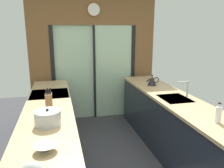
{
  "coord_description": "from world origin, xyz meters",
  "views": [
    {
      "loc": [
        -0.75,
        -2.26,
        1.89
      ],
      "look_at": [
        0.02,
        0.89,
        1.11
      ],
      "focal_mm": 35.5,
      "sensor_mm": 36.0,
      "label": 1
    }
  ],
  "objects_px": {
    "knife_block": "(49,102)",
    "stock_pot": "(48,118)",
    "oven_range": "(52,121)",
    "mixing_bowl": "(46,148)",
    "kettle": "(152,81)",
    "soap_bottle_far": "(218,114)"
  },
  "relations": [
    {
      "from": "stock_pot",
      "to": "soap_bottle_far",
      "type": "height_order",
      "value": "soap_bottle_far"
    },
    {
      "from": "mixing_bowl",
      "to": "soap_bottle_far",
      "type": "relative_size",
      "value": 0.88
    },
    {
      "from": "oven_range",
      "to": "mixing_bowl",
      "type": "xyz_separation_m",
      "value": [
        0.02,
        -1.78,
        0.5
      ]
    },
    {
      "from": "oven_range",
      "to": "mixing_bowl",
      "type": "bearing_deg",
      "value": -89.41
    },
    {
      "from": "knife_block",
      "to": "stock_pot",
      "type": "height_order",
      "value": "knife_block"
    },
    {
      "from": "knife_block",
      "to": "soap_bottle_far",
      "type": "distance_m",
      "value": 1.97
    },
    {
      "from": "oven_range",
      "to": "stock_pot",
      "type": "bearing_deg",
      "value": -89.14
    },
    {
      "from": "knife_block",
      "to": "kettle",
      "type": "bearing_deg",
      "value": 26.82
    },
    {
      "from": "oven_range",
      "to": "stock_pot",
      "type": "height_order",
      "value": "stock_pot"
    },
    {
      "from": "mixing_bowl",
      "to": "knife_block",
      "type": "xyz_separation_m",
      "value": [
        0.0,
        1.0,
        0.08
      ]
    },
    {
      "from": "stock_pot",
      "to": "kettle",
      "type": "relative_size",
      "value": 1.12
    },
    {
      "from": "oven_range",
      "to": "knife_block",
      "type": "bearing_deg",
      "value": -88.64
    },
    {
      "from": "mixing_bowl",
      "to": "soap_bottle_far",
      "type": "bearing_deg",
      "value": 5.27
    },
    {
      "from": "kettle",
      "to": "stock_pot",
      "type": "bearing_deg",
      "value": -142.75
    },
    {
      "from": "soap_bottle_far",
      "to": "stock_pot",
      "type": "bearing_deg",
      "value": 167.84
    },
    {
      "from": "stock_pot",
      "to": "kettle",
      "type": "xyz_separation_m",
      "value": [
        1.78,
        1.35,
        0.01
      ]
    },
    {
      "from": "oven_range",
      "to": "mixing_bowl",
      "type": "height_order",
      "value": "mixing_bowl"
    },
    {
      "from": "knife_block",
      "to": "oven_range",
      "type": "bearing_deg",
      "value": 91.36
    },
    {
      "from": "stock_pot",
      "to": "kettle",
      "type": "height_order",
      "value": "kettle"
    },
    {
      "from": "knife_block",
      "to": "stock_pot",
      "type": "bearing_deg",
      "value": -90.0
    },
    {
      "from": "mixing_bowl",
      "to": "soap_bottle_far",
      "type": "distance_m",
      "value": 1.79
    },
    {
      "from": "knife_block",
      "to": "stock_pot",
      "type": "xyz_separation_m",
      "value": [
        -0.0,
        -0.45,
        -0.03
      ]
    }
  ]
}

